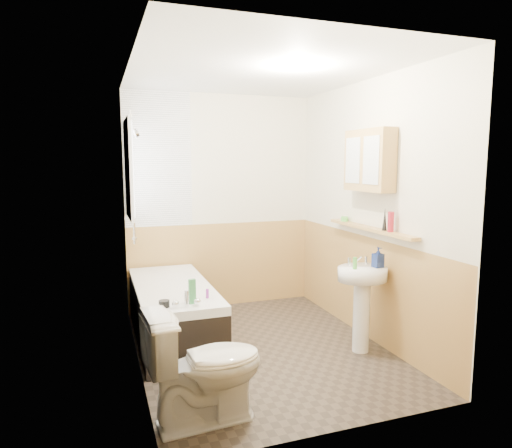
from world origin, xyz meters
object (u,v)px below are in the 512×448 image
object	(u,v)px
bathtub	(173,311)
sink	(362,291)
pine_shelf	(370,229)
toilet	(205,366)
medicine_cabinet	(369,160)

from	to	relation	value
bathtub	sink	size ratio (longest dim) A/B	1.88
sink	pine_shelf	xyz separation A→B (m)	(0.20, 0.22, 0.53)
sink	pine_shelf	size ratio (longest dim) A/B	0.67
pine_shelf	toilet	bearing A→B (deg)	-154.27
sink	pine_shelf	world-z (taller)	pine_shelf
bathtub	medicine_cabinet	xyz separation A→B (m)	(1.74, -0.64, 1.45)
pine_shelf	medicine_cabinet	bearing A→B (deg)	163.74
bathtub	medicine_cabinet	distance (m)	2.36
medicine_cabinet	pine_shelf	bearing A→B (deg)	-16.26
pine_shelf	sink	bearing A→B (deg)	-132.86
bathtub	sink	xyz separation A→B (m)	(1.57, -0.86, 0.28)
toilet	bathtub	bearing A→B (deg)	-5.29
toilet	sink	xyz separation A→B (m)	(1.60, 0.65, 0.18)
pine_shelf	bathtub	bearing A→B (deg)	159.88
toilet	pine_shelf	bearing A→B (deg)	-68.43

